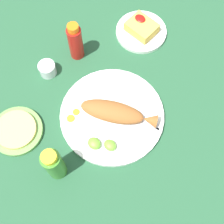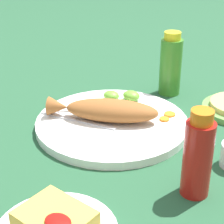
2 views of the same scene
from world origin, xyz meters
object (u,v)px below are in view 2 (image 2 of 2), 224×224
hot_sauce_bottle_red (198,156)px  hot_sauce_bottle_green (171,65)px  main_plate (112,124)px  fork_near (73,119)px  fork_far (81,109)px  fried_fish (106,110)px

hot_sauce_bottle_red → hot_sauce_bottle_green: bearing=127.2°
main_plate → hot_sauce_bottle_green: (0.00, 0.24, 0.07)m
fork_near → hot_sauce_bottle_green: 0.31m
main_plate → hot_sauce_bottle_green: 0.25m
main_plate → fork_near: fork_near is taller
fork_far → hot_sauce_bottle_red: size_ratio=0.94×
main_plate → hot_sauce_bottle_red: bearing=-20.2°
hot_sauce_bottle_red → hot_sauce_bottle_green: size_ratio=0.96×
fried_fish → hot_sauce_bottle_red: (0.27, -0.09, 0.03)m
fork_far → fried_fish: bearing=139.1°
fork_far → hot_sauce_bottle_green: (0.09, 0.25, 0.06)m
fried_fish → fork_far: bearing=151.4°
fried_fish → hot_sauce_bottle_red: size_ratio=1.54×
fried_fish → hot_sauce_bottle_green: bearing=58.3°
main_plate → fried_fish: 0.03m
fork_near → fork_far: 0.05m
main_plate → hot_sauce_bottle_green: hot_sauce_bottle_green is taller
fried_fish → fork_far: size_ratio=1.64×
main_plate → fork_far: fork_far is taller
fork_near → hot_sauce_bottle_green: bearing=-115.3°
hot_sauce_bottle_red → fork_near: bearing=172.7°
main_plate → fork_far: size_ratio=2.28×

